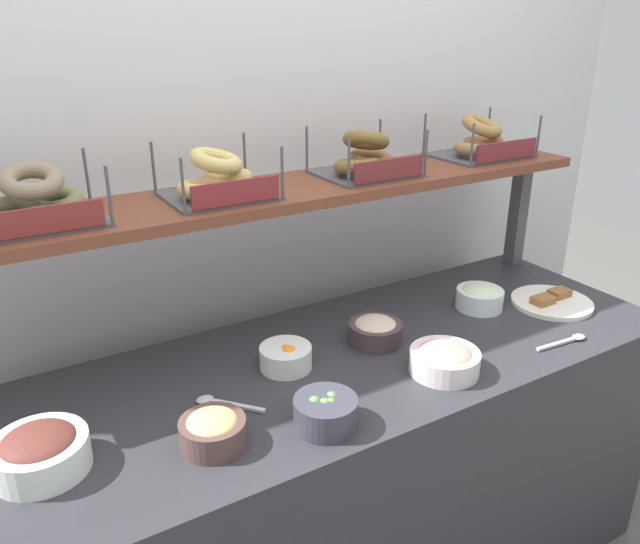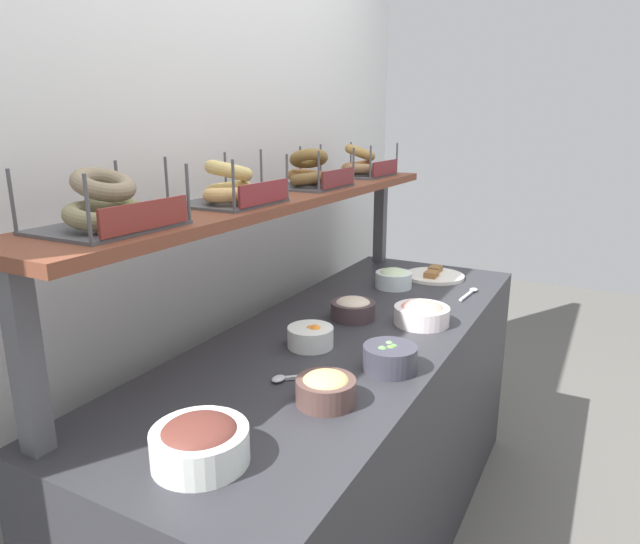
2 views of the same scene
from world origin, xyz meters
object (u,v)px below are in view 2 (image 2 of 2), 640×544
bagel_basket_poppy (106,208)px  bagel_basket_everything (360,165)px  bowl_hummus (326,388)px  serving_plate_white (434,275)px  bowl_chocolate_spread (200,442)px  bowl_fruit_salad (311,336)px  bowl_lox_spread (422,313)px  bowl_tuna_salad (353,308)px  bagel_basket_plain (230,188)px  bowl_veggie_mix (390,358)px  serving_spoon_by_edge (292,377)px  serving_spoon_near_plate (470,292)px  bagel_basket_cinnamon_raisin (309,174)px  bowl_scallion_spread (394,278)px

bagel_basket_poppy → bagel_basket_everything: size_ratio=0.94×
bowl_hummus → serving_plate_white: size_ratio=0.57×
bowl_chocolate_spread → bagel_basket_everything: (1.52, 0.34, 0.43)m
bowl_fruit_salad → bowl_lox_spread: (0.35, -0.23, 0.00)m
bowl_tuna_salad → bagel_basket_plain: size_ratio=0.54×
serving_plate_white → bagel_basket_poppy: 1.56m
bowl_veggie_mix → bagel_basket_plain: (-0.03, 0.50, 0.44)m
serving_spoon_by_edge → bagel_basket_plain: bearing=63.2°
serving_spoon_near_plate → bagel_basket_cinnamon_raisin: size_ratio=0.64×
bagel_basket_everything → bowl_scallion_spread: bearing=-127.2°
bowl_lox_spread → serving_spoon_by_edge: 0.59m
serving_plate_white → bagel_basket_plain: (-1.01, 0.33, 0.47)m
serving_spoon_by_edge → bagel_basket_everything: (1.12, 0.31, 0.47)m
bowl_scallion_spread → bowl_hummus: size_ratio=1.02×
serving_spoon_near_plate → bagel_basket_plain: bearing=148.0°
bowl_hummus → bagel_basket_everything: size_ratio=0.47×
bowl_chocolate_spread → bowl_tuna_salad: (0.91, 0.09, -0.01)m
bowl_tuna_salad → serving_plate_white: bowl_tuna_salad is taller
serving_plate_white → bagel_basket_cinnamon_raisin: bagel_basket_cinnamon_raisin is taller
bowl_lox_spread → bagel_basket_plain: (-0.42, 0.46, 0.44)m
bowl_tuna_salad → bowl_chocolate_spread: bearing=-174.5°
bagel_basket_poppy → bagel_basket_plain: size_ratio=1.02×
serving_plate_white → serving_spoon_by_edge: size_ratio=1.84×
bowl_veggie_mix → serving_spoon_near_plate: size_ratio=0.82×
bowl_tuna_salad → bagel_basket_poppy: size_ratio=0.53×
bowl_lox_spread → serving_spoon_by_edge: bowl_lox_spread is taller
serving_plate_white → bagel_basket_poppy: size_ratio=0.88×
bowl_lox_spread → bowl_tuna_salad: (-0.06, 0.23, -0.00)m
bowl_chocolate_spread → bagel_basket_cinnamon_raisin: size_ratio=0.70×
bowl_scallion_spread → bowl_fruit_salad: 0.71m
bagel_basket_plain → bowl_chocolate_spread: bearing=-149.9°
bowl_scallion_spread → serving_plate_white: (0.22, -0.10, -0.03)m
bowl_hummus → serving_spoon_by_edge: (0.07, 0.14, -0.03)m
bowl_lox_spread → bagel_basket_everything: 0.85m
serving_spoon_near_plate → bowl_tuna_salad: bearing=148.5°
bowl_tuna_salad → serving_spoon_near_plate: bowl_tuna_salad is taller
bagel_basket_plain → bagel_basket_cinnamon_raisin: size_ratio=1.01×
serving_plate_white → serving_spoon_near_plate: 0.26m
bowl_tuna_salad → serving_spoon_by_edge: bearing=-173.4°
serving_spoon_near_plate → bagel_basket_cinnamon_raisin: bagel_basket_cinnamon_raisin is taller
bowl_scallion_spread → bowl_chocolate_spread: bowl_chocolate_spread is taller
serving_spoon_by_edge → bagel_basket_cinnamon_raisin: 0.84m
serving_spoon_near_plate → bagel_basket_poppy: 1.47m
bagel_basket_poppy → bagel_basket_cinnamon_raisin: bagel_basket_cinnamon_raisin is taller
bagel_basket_everything → bowl_lox_spread: bearing=-138.6°
bowl_veggie_mix → bowl_lox_spread: same height
serving_plate_white → bowl_tuna_salad: bearing=171.7°
bowl_veggie_mix → bagel_basket_plain: 0.66m
bowl_scallion_spread → bagel_basket_cinnamon_raisin: (-0.31, 0.23, 0.44)m
serving_spoon_near_plate → bagel_basket_plain: bagel_basket_plain is taller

